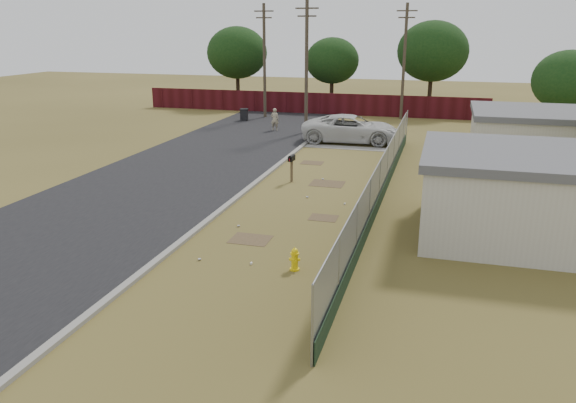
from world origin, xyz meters
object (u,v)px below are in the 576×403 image
(pedestrian, at_px, (275,119))
(trash_bin, at_px, (244,114))
(fire_hydrant, at_px, (295,259))
(mailbox, at_px, (292,160))
(pickup_truck, at_px, (352,129))

(pedestrian, height_order, trash_bin, pedestrian)
(fire_hydrant, height_order, mailbox, mailbox)
(fire_hydrant, relative_size, pedestrian, 0.47)
(mailbox, distance_m, pedestrian, 14.27)
(mailbox, relative_size, pedestrian, 0.84)
(trash_bin, bearing_deg, mailbox, -63.11)
(mailbox, xyz_separation_m, trash_bin, (-8.62, 17.01, -0.58))
(fire_hydrant, distance_m, pickup_truck, 20.55)
(pickup_truck, relative_size, trash_bin, 6.75)
(pickup_truck, xyz_separation_m, pedestrian, (-6.10, 2.87, -0.08))
(fire_hydrant, relative_size, mailbox, 0.56)
(pedestrian, relative_size, trash_bin, 1.70)
(mailbox, height_order, pedestrian, pedestrian)
(mailbox, distance_m, trash_bin, 19.08)
(trash_bin, bearing_deg, pedestrian, -44.52)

